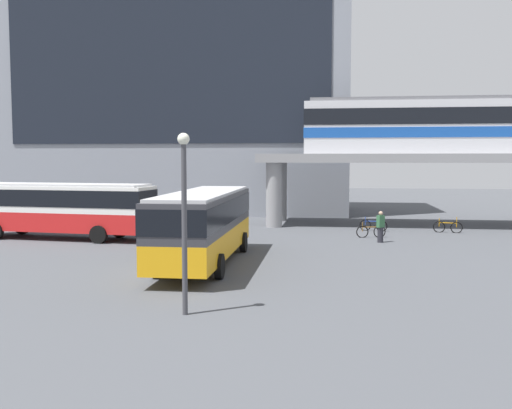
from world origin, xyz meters
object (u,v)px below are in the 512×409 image
(bus_main, at_px, (204,220))
(train, at_px, (450,125))
(bicycle_brown, at_px, (371,231))
(bus_secondary, at_px, (61,205))
(bicycle_orange, at_px, (448,227))
(bicycle_blue, at_px, (373,225))
(pedestrian_by_bike_rack, at_px, (212,226))
(station_building, at_px, (183,89))
(pedestrian_at_kerb, at_px, (380,228))

(bus_main, bearing_deg, train, 50.53)
(bicycle_brown, bearing_deg, bus_secondary, -171.03)
(bus_secondary, bearing_deg, bicycle_orange, 13.98)
(bus_main, relative_size, bus_secondary, 0.98)
(bus_main, distance_m, bicycle_brown, 12.74)
(train, height_order, bicycle_blue, train)
(pedestrian_by_bike_rack, bearing_deg, bus_main, -80.59)
(bus_secondary, relative_size, pedestrian_by_bike_rack, 6.78)
(bicycle_blue, distance_m, bicycle_brown, 3.25)
(station_building, xyz_separation_m, pedestrian_by_bike_rack, (6.38, -18.41, -10.12))
(train, relative_size, bicycle_orange, 11.30)
(pedestrian_at_kerb, bearing_deg, pedestrian_by_bike_rack, 178.94)
(bus_main, xyz_separation_m, bicycle_blue, (8.28, 13.07, -1.63))
(bicycle_blue, bearing_deg, station_building, 140.18)
(station_building, distance_m, bus_main, 28.91)
(train, height_order, bicycle_brown, train)
(bus_main, bearing_deg, bus_secondary, 145.21)
(station_building, bearing_deg, pedestrian_by_bike_rack, -70.89)
(station_building, bearing_deg, bicycle_brown, -46.67)
(train, bearing_deg, bicycle_orange, -100.89)
(bicycle_blue, height_order, pedestrian_by_bike_rack, pedestrian_by_bike_rack)
(station_building, relative_size, bicycle_brown, 16.71)
(train, height_order, pedestrian_at_kerb, train)
(station_building, bearing_deg, train, -24.82)
(bicycle_blue, relative_size, pedestrian_at_kerb, 1.00)
(bus_main, bearing_deg, pedestrian_at_kerb, 43.27)
(bus_secondary, height_order, pedestrian_at_kerb, bus_secondary)
(pedestrian_by_bike_rack, bearing_deg, station_building, 109.11)
(bicycle_blue, height_order, bicycle_orange, same)
(station_building, xyz_separation_m, bus_main, (7.70, -26.40, -8.91))
(train, distance_m, bicycle_brown, 11.00)
(train, height_order, bicycle_orange, train)
(bicycle_orange, height_order, pedestrian_by_bike_rack, pedestrian_by_bike_rack)
(station_building, relative_size, bus_main, 2.65)
(bicycle_orange, bearing_deg, bus_main, -135.38)
(bus_secondary, bearing_deg, train, 21.92)
(bus_main, relative_size, bicycle_brown, 6.30)
(bicycle_brown, distance_m, pedestrian_by_bike_rack, 9.44)
(train, distance_m, bus_main, 21.99)
(bicycle_blue, height_order, bicycle_brown, same)
(pedestrian_by_bike_rack, bearing_deg, bus_secondary, -173.54)
(bicycle_orange, bearing_deg, train, 79.11)
(pedestrian_by_bike_rack, relative_size, pedestrian_at_kerb, 0.95)
(station_building, distance_m, pedestrian_by_bike_rack, 21.95)
(bicycle_orange, bearing_deg, pedestrian_at_kerb, -133.08)
(bicycle_brown, distance_m, pedestrian_at_kerb, 2.11)
(station_building, xyz_separation_m, bicycle_blue, (15.99, -13.33, -10.54))
(bus_main, bearing_deg, bicycle_blue, 57.63)
(bus_secondary, xyz_separation_m, pedestrian_by_bike_rack, (8.75, 0.99, -1.21))
(bicycle_orange, distance_m, bicycle_brown, 5.74)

